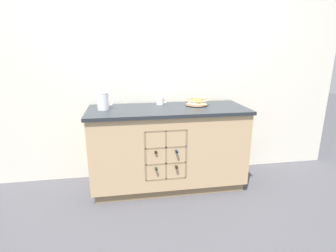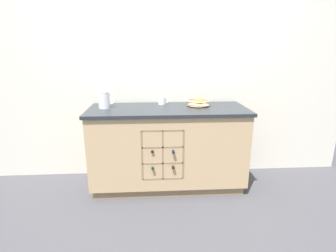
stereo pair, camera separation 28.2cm
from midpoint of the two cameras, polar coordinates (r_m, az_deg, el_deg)
The scene contains 6 objects.
ground_plane at distance 3.09m, azimuth -2.68°, elevation -12.62°, with size 14.00×14.00×0.00m, color #424247.
back_wall at distance 3.09m, azimuth -3.86°, elevation 12.20°, with size 4.40×0.06×2.55m, color silver.
kitchen_island at distance 2.89m, azimuth -2.81°, elevation -4.71°, with size 1.68×0.67×0.90m.
fruit_bowl at distance 2.91m, azimuth 3.50°, elevation 5.32°, with size 0.27×0.27×0.08m.
white_pitcher at distance 2.80m, azimuth -16.77°, elevation 5.29°, with size 0.18×0.12×0.18m.
ceramic_mug at distance 2.96m, azimuth -4.38°, elevation 5.47°, with size 0.12×0.09×0.08m.
Camera 1 is at (-0.45, -2.68, 1.48)m, focal length 28.00 mm.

